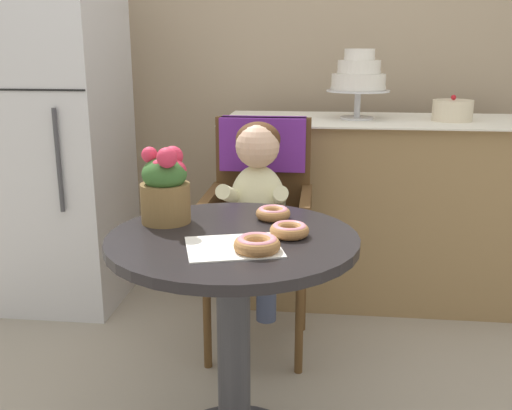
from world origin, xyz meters
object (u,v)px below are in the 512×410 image
wicker_chair (261,196)px  refrigerator (51,130)px  tiered_cake_stand (359,77)px  cafe_table (233,304)px  donut_mid (289,230)px  flower_vase (165,186)px  round_layer_cake (452,110)px  donut_side (273,213)px  seated_child (256,196)px  donut_front (257,244)px

wicker_chair → refrigerator: refrigerator is taller
tiered_cake_stand → cafe_table: bearing=-107.4°
donut_mid → flower_vase: (-0.38, 0.10, 0.09)m
round_layer_cake → refrigerator: (-1.90, -0.17, -0.10)m
donut_mid → flower_vase: size_ratio=0.47×
flower_vase → refrigerator: size_ratio=0.14×
flower_vase → round_layer_cake: round_layer_cake is taller
wicker_chair → tiered_cake_stand: 0.81m
wicker_chair → donut_side: wicker_chair is taller
round_layer_cake → donut_mid: bearing=-118.5°
seated_child → flower_vase: bearing=-113.4°
donut_front → tiered_cake_stand: size_ratio=0.38×
cafe_table → round_layer_cake: round_layer_cake is taller
round_layer_cake → refrigerator: refrigerator is taller
donut_side → donut_mid: bearing=-70.0°
donut_front → tiered_cake_stand: tiered_cake_stand is taller
donut_mid → donut_side: bearing=110.0°
donut_front → round_layer_cake: (0.76, 1.41, 0.21)m
tiered_cake_stand → round_layer_cake: (0.44, -0.03, -0.15)m
donut_mid → round_layer_cake: size_ratio=0.61×
tiered_cake_stand → flower_vase: bearing=-117.8°
donut_mid → refrigerator: size_ratio=0.07×
donut_front → donut_side: bearing=87.0°
seated_child → donut_mid: bearing=-74.9°
donut_mid → flower_vase: 0.40m
donut_front → tiered_cake_stand: 1.51m
cafe_table → donut_mid: bearing=3.1°
donut_mid → refrigerator: 1.63m
cafe_table → wicker_chair: (-0.00, 0.77, 0.13)m
tiered_cake_stand → round_layer_cake: tiered_cake_stand is taller
tiered_cake_stand → seated_child: bearing=-120.8°
donut_front → flower_vase: (-0.30, 0.24, 0.09)m
wicker_chair → round_layer_cake: bearing=31.1°
round_layer_cake → flower_vase: bearing=-132.4°
round_layer_cake → cafe_table: bearing=-123.6°
donut_side → tiered_cake_stand: 1.22m
wicker_chair → flower_vase: flower_vase is taller
wicker_chair → refrigerator: 1.12m
cafe_table → flower_vase: bearing=154.0°
donut_side → round_layer_cake: 1.35m
wicker_chair → flower_vase: bearing=-108.0°
seated_child → donut_front: bearing=-83.4°
wicker_chair → refrigerator: bearing=162.7°
cafe_table → wicker_chair: bearing=90.1°
donut_front → donut_mid: 0.16m
donut_side → round_layer_cake: size_ratio=0.59×
seated_child → refrigerator: bearing=155.0°
seated_child → donut_mid: (0.16, -0.60, 0.06)m
donut_mid → cafe_table: bearing=-176.9°
cafe_table → donut_side: (0.10, 0.17, 0.23)m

